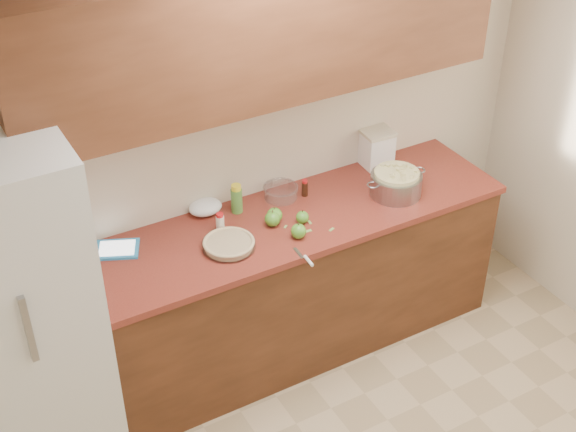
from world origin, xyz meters
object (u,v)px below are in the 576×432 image
pie (229,244)px  tablet (117,249)px  flour_canister (376,147)px  colander (396,183)px

pie → tablet: pie is taller
flour_canister → tablet: size_ratio=0.84×
flour_canister → pie: bearing=-163.8°
pie → colander: bearing=-0.2°
flour_canister → colander: bearing=-105.2°
colander → pie: bearing=179.8°
pie → tablet: size_ratio=1.03×
pie → tablet: bearing=152.8°
pie → flour_canister: bearing=16.2°
pie → colander: 1.06m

